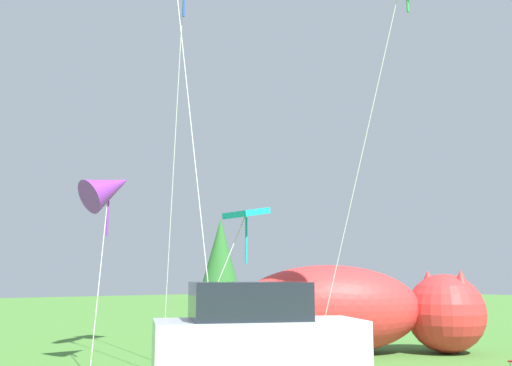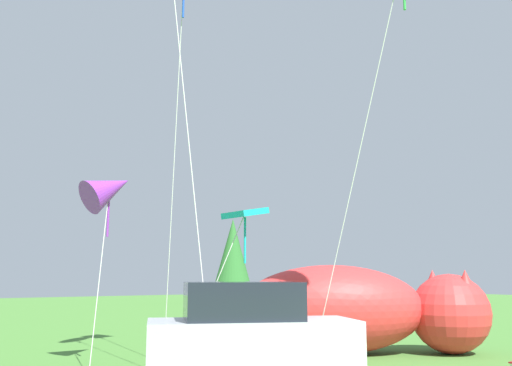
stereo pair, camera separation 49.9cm
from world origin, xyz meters
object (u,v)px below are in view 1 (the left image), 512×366
object	(u,v)px
parked_car	(256,341)
kite_purple_delta	(109,188)
inflatable_cat	(356,312)
kite_teal_diamond	(246,216)

from	to	relation	value
parked_car	kite_purple_delta	xyz separation A→B (m)	(-1.21, 5.08, 3.62)
inflatable_cat	parked_car	bearing A→B (deg)	-118.75
kite_purple_delta	kite_teal_diamond	distance (m)	3.81
parked_car	kite_purple_delta	bearing A→B (deg)	127.75
inflatable_cat	kite_teal_diamond	size ratio (longest dim) A/B	1.80
kite_purple_delta	parked_car	bearing A→B (deg)	-76.56
inflatable_cat	kite_purple_delta	size ratio (longest dim) A/B	1.38
inflatable_cat	kite_purple_delta	bearing A→B (deg)	-159.33
kite_purple_delta	inflatable_cat	bearing A→B (deg)	-12.44
inflatable_cat	kite_teal_diamond	xyz separation A→B (m)	(-4.82, -0.81, 2.69)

